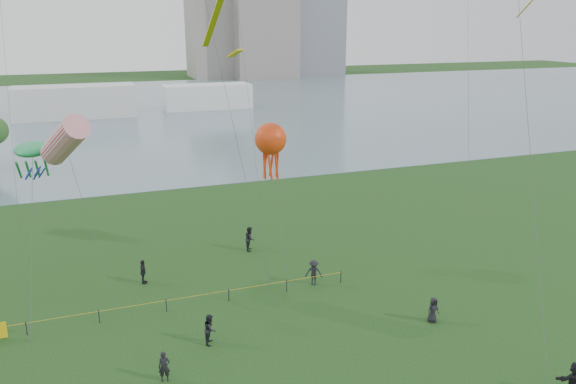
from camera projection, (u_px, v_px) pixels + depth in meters
name	position (u px, v px, depth m)	size (l,w,h in m)	color
lake	(138.00, 110.00, 115.45)	(400.00, 120.00, 0.08)	slate
building_mid	(261.00, 17.00, 180.80)	(20.00, 20.00, 38.00)	gray
building_low	(214.00, 33.00, 183.05)	(16.00, 18.00, 28.00)	gray
pavilion_left	(75.00, 102.00, 106.15)	(22.00, 8.00, 6.00)	silver
pavilion_right	(207.00, 97.00, 117.53)	(18.00, 7.00, 5.00)	white
fence	(61.00, 320.00, 32.94)	(24.07, 0.07, 1.05)	black
spectator_a	(210.00, 329.00, 31.41)	(0.86, 0.67, 1.77)	black
spectator_b	(314.00, 273.00, 38.43)	(1.17, 0.67, 1.81)	black
spectator_c	(143.00, 272.00, 38.65)	(1.01, 0.42, 1.72)	black
spectator_d	(433.00, 310.00, 33.67)	(0.77, 0.50, 1.58)	black
spectator_e	(574.00, 380.00, 26.83)	(1.71, 0.55, 1.85)	black
spectator_f	(164.00, 367.00, 28.08)	(0.59, 0.39, 1.61)	black
spectator_g	(250.00, 239.00, 44.32)	(0.94, 0.73, 1.94)	black
kite_windsock	(65.00, 141.00, 34.19)	(4.45, 5.37, 12.26)	#3F3F42
kite_creature	(32.00, 150.00, 37.41)	(2.26, 11.23, 9.65)	#3F3F42
kite_octopus	(271.00, 140.00, 39.94)	(2.29, 7.65, 10.55)	#3F3F42
kite_delta	(521.00, 9.00, 31.47)	(6.85, 12.90, 19.87)	#3F3F42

